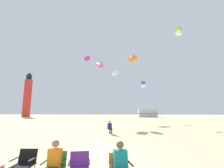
{
  "coord_description": "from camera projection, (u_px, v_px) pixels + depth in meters",
  "views": [
    {
      "loc": [
        1.13,
        -7.84,
        1.92
      ],
      "look_at": [
        -0.1,
        12.22,
        5.38
      ],
      "focal_mm": 25.82,
      "sensor_mm": 36.0,
      "label": 1
    }
  ],
  "objects": [
    {
      "name": "spectator_green_chair",
      "position": [
        54.0,
        162.0,
        4.23
      ],
      "size": [
        0.35,
        0.52,
        1.16
      ],
      "rotation": [
        0.0,
        0.0,
        0.05
      ],
      "color": "orange",
      "rests_on": "ground"
    },
    {
      "name": "kite_tube_white",
      "position": [
        115.0,
        73.0,
        31.88
      ],
      "size": [
        2.34,
        2.85,
        10.11
      ],
      "color": "silver",
      "rests_on": "ground"
    },
    {
      "name": "camp_chair_orange",
      "position": [
        120.0,
        167.0,
        4.18
      ],
      "size": [
        0.65,
        0.67,
        0.82
      ],
      "rotation": [
        0.0,
        0.0,
        0.24
      ],
      "color": "orange",
      "rests_on": "ground"
    },
    {
      "name": "camp_chair_black",
      "position": [
        25.0,
        162.0,
        4.63
      ],
      "size": [
        0.58,
        0.59,
        0.82
      ],
      "rotation": [
        0.0,
        0.0,
        0.06
      ],
      "color": "black",
      "rests_on": "ground"
    },
    {
      "name": "camp_chair_green",
      "position": [
        55.0,
        165.0,
        4.35
      ],
      "size": [
        0.58,
        0.59,
        0.82
      ],
      "rotation": [
        0.0,
        0.0,
        0.05
      ],
      "color": "#238438",
      "rests_on": "ground"
    },
    {
      "name": "kite_diamond_gold",
      "position": [
        128.0,
        61.0,
        28.88
      ],
      "size": [
        2.35,
        2.23,
        11.67
      ],
      "color": "silver",
      "rests_on": "ground"
    },
    {
      "name": "lighthouse_distant",
      "position": [
        27.0,
        96.0,
        60.84
      ],
      "size": [
        2.8,
        2.8,
        16.8
      ],
      "color": "red",
      "rests_on": "ground"
    },
    {
      "name": "kite_tube_orange",
      "position": [
        133.0,
        59.0,
        21.84
      ],
      "size": [
        1.95,
        2.59,
        9.71
      ],
      "color": "silver",
      "rests_on": "ground"
    },
    {
      "name": "kite_box_blue",
      "position": [
        143.0,
        85.0,
        31.3
      ],
      "size": [
        2.13,
        2.13,
        7.71
      ],
      "color": "silver",
      "rests_on": "ground"
    },
    {
      "name": "camp_chair_purple",
      "position": [
        79.0,
        165.0,
        4.32
      ],
      "size": [
        0.65,
        0.67,
        0.82
      ],
      "rotation": [
        0.0,
        0.0,
        0.22
      ],
      "color": "#722D99",
      "rests_on": "ground"
    },
    {
      "name": "spectator_orange_chair",
      "position": [
        121.0,
        164.0,
        4.07
      ],
      "size": [
        0.42,
        0.55,
        1.16
      ],
      "rotation": [
        0.0,
        0.0,
        0.24
      ],
      "color": "#147F84",
      "rests_on": "ground"
    },
    {
      "name": "kite_flyer_standing",
      "position": [
        110.0,
        127.0,
        13.86
      ],
      "size": [
        0.4,
        0.55,
        1.16
      ],
      "rotation": [
        0.0,
        0.0,
        2.95
      ],
      "color": "navy",
      "rests_on": "ground"
    },
    {
      "name": "kite_tube_magenta",
      "position": [
        87.0,
        58.0,
        27.93
      ],
      "size": [
        1.55,
        2.54,
        11.74
      ],
      "color": "silver",
      "rests_on": "ground"
    },
    {
      "name": "kite_tube_rainbow",
      "position": [
        100.0,
        65.0,
        26.12
      ],
      "size": [
        2.34,
        2.88,
        10.14
      ],
      "color": "silver",
      "rests_on": "ground"
    },
    {
      "name": "ground",
      "position": [
        98.0,
        154.0,
        7.46
      ],
      "size": [
        200.0,
        200.0,
        0.0
      ],
      "primitive_type": "plane",
      "color": "#CCB584"
    },
    {
      "name": "kite_box_lime",
      "position": [
        179.0,
        31.0,
        22.72
      ],
      "size": [
        2.56,
        2.3,
        13.72
      ],
      "color": "silver",
      "rests_on": "ground"
    },
    {
      "name": "rv_van_silver",
      "position": [
        148.0,
        113.0,
        56.2
      ],
      "size": [
        6.51,
        2.55,
        2.8
      ],
      "rotation": [
        0.0,
        0.0,
        0.03
      ],
      "color": "#B7BABF",
      "rests_on": "ground"
    }
  ]
}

